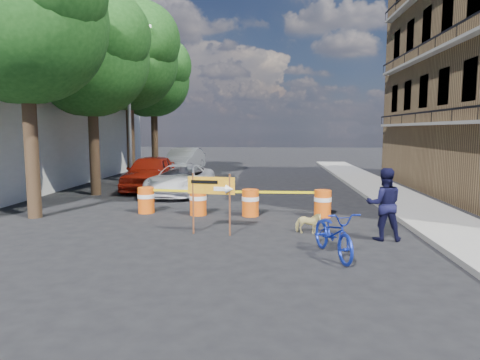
# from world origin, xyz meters

# --- Properties ---
(ground) EXTENTS (120.00, 120.00, 0.00)m
(ground) POSITION_xyz_m (0.00, 0.00, 0.00)
(ground) COLOR black
(ground) RESTS_ON ground
(sidewalk_east) EXTENTS (2.40, 40.00, 0.15)m
(sidewalk_east) POSITION_xyz_m (6.20, 6.00, 0.07)
(sidewalk_east) COLOR gray
(sidewalk_east) RESTS_ON ground
(white_building) EXTENTS (8.00, 22.00, 6.00)m
(white_building) POSITION_xyz_m (-13.00, 10.00, 3.00)
(white_building) COLOR silver
(white_building) RESTS_ON ground
(tree_near) EXTENTS (5.46, 5.20, 9.15)m
(tree_near) POSITION_xyz_m (-6.73, 2.00, 6.36)
(tree_near) COLOR #332316
(tree_near) RESTS_ON ground
(tree_mid_a) EXTENTS (5.25, 5.00, 8.68)m
(tree_mid_a) POSITION_xyz_m (-6.74, 7.00, 6.01)
(tree_mid_a) COLOR #332316
(tree_mid_a) RESTS_ON ground
(tree_mid_b) EXTENTS (5.67, 5.40, 9.62)m
(tree_mid_b) POSITION_xyz_m (-6.73, 12.00, 6.71)
(tree_mid_b) COLOR #332316
(tree_mid_b) RESTS_ON ground
(tree_far) EXTENTS (5.04, 4.80, 8.84)m
(tree_far) POSITION_xyz_m (-6.74, 17.00, 6.22)
(tree_far) COLOR #332316
(tree_far) RESTS_ON ground
(streetlamp) EXTENTS (1.25, 0.18, 8.00)m
(streetlamp) POSITION_xyz_m (-5.93, 9.50, 4.38)
(streetlamp) COLOR gray
(streetlamp) RESTS_ON ground
(barrel_far_left) EXTENTS (0.58, 0.58, 0.90)m
(barrel_far_left) POSITION_xyz_m (-3.35, 3.03, 0.47)
(barrel_far_left) COLOR #E05D0D
(barrel_far_left) RESTS_ON ground
(barrel_mid_left) EXTENTS (0.58, 0.58, 0.90)m
(barrel_mid_left) POSITION_xyz_m (-1.48, 2.78, 0.47)
(barrel_mid_left) COLOR #E05D0D
(barrel_mid_left) RESTS_ON ground
(barrel_mid_right) EXTENTS (0.58, 0.58, 0.90)m
(barrel_mid_right) POSITION_xyz_m (0.30, 2.74, 0.47)
(barrel_mid_right) COLOR #E05D0D
(barrel_mid_right) RESTS_ON ground
(barrel_far_right) EXTENTS (0.58, 0.58, 0.90)m
(barrel_far_right) POSITION_xyz_m (2.71, 2.77, 0.47)
(barrel_far_right) COLOR #E05D0D
(barrel_far_right) RESTS_ON ground
(detour_sign) EXTENTS (1.32, 0.34, 1.71)m
(detour_sign) POSITION_xyz_m (-0.50, 0.06, 1.24)
(detour_sign) COLOR #592D19
(detour_sign) RESTS_ON ground
(pedestrian) EXTENTS (0.96, 0.77, 1.91)m
(pedestrian) POSITION_xyz_m (3.94, -0.14, 0.95)
(pedestrian) COLOR black
(pedestrian) RESTS_ON ground
(bicycle) EXTENTS (0.98, 1.25, 2.09)m
(bicycle) POSITION_xyz_m (2.40, -1.75, 1.04)
(bicycle) COLOR #152AAD
(bicycle) RESTS_ON ground
(dog) EXTENTS (0.77, 0.45, 0.61)m
(dog) POSITION_xyz_m (2.02, 0.38, 0.30)
(dog) COLOR #D8C87C
(dog) RESTS_ON ground
(suv_white) EXTENTS (2.63, 5.00, 1.34)m
(suv_white) POSITION_xyz_m (-3.04, 7.36, 0.67)
(suv_white) COLOR white
(suv_white) RESTS_ON ground
(sedan_red) EXTENTS (2.11, 4.98, 1.68)m
(sedan_red) POSITION_xyz_m (-4.80, 8.77, 0.84)
(sedan_red) COLOR #A71D0D
(sedan_red) RESTS_ON ground
(sedan_silver) EXTENTS (2.21, 5.22, 1.68)m
(sedan_silver) POSITION_xyz_m (-4.80, 16.92, 0.84)
(sedan_silver) COLOR #A3A6AB
(sedan_silver) RESTS_ON ground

